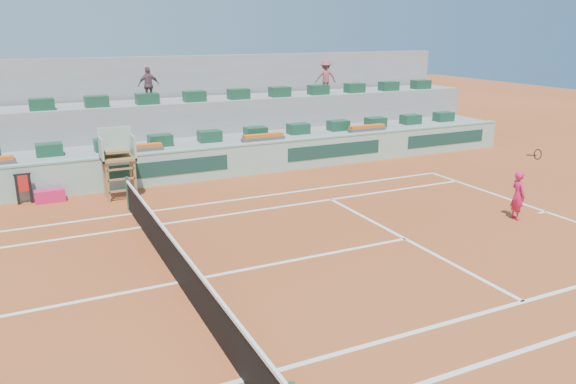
# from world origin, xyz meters

# --- Properties ---
(ground) EXTENTS (90.00, 90.00, 0.00)m
(ground) POSITION_xyz_m (0.00, 0.00, 0.00)
(ground) COLOR #9C431E
(ground) RESTS_ON ground
(seating_tier_lower) EXTENTS (36.00, 4.00, 1.20)m
(seating_tier_lower) POSITION_xyz_m (0.00, 10.70, 0.60)
(seating_tier_lower) COLOR gray
(seating_tier_lower) RESTS_ON ground
(seating_tier_upper) EXTENTS (36.00, 2.40, 2.60)m
(seating_tier_upper) POSITION_xyz_m (0.00, 12.30, 1.30)
(seating_tier_upper) COLOR gray
(seating_tier_upper) RESTS_ON ground
(stadium_back_wall) EXTENTS (36.00, 0.40, 4.40)m
(stadium_back_wall) POSITION_xyz_m (0.00, 13.90, 2.20)
(stadium_back_wall) COLOR gray
(stadium_back_wall) RESTS_ON ground
(player_bag) EXTENTS (0.96, 0.42, 0.42)m
(player_bag) POSITION_xyz_m (-2.22, 7.96, 0.21)
(player_bag) COLOR #D81C56
(player_bag) RESTS_ON ground
(spectator_mid) EXTENTS (0.89, 0.40, 1.48)m
(spectator_mid) POSITION_xyz_m (2.16, 11.97, 3.34)
(spectator_mid) COLOR brown
(spectator_mid) RESTS_ON seating_tier_upper
(spectator_right) EXTENTS (1.13, 0.84, 1.56)m
(spectator_right) POSITION_xyz_m (10.45, 11.82, 3.38)
(spectator_right) COLOR #8E474F
(spectator_right) RESTS_ON seating_tier_upper
(court_lines) EXTENTS (23.89, 11.09, 0.01)m
(court_lines) POSITION_xyz_m (0.00, 0.00, 0.01)
(court_lines) COLOR white
(court_lines) RESTS_ON ground
(tennis_net) EXTENTS (0.10, 11.97, 1.10)m
(tennis_net) POSITION_xyz_m (0.00, 0.00, 0.53)
(tennis_net) COLOR black
(tennis_net) RESTS_ON ground
(advertising_hoarding) EXTENTS (36.00, 0.34, 1.26)m
(advertising_hoarding) POSITION_xyz_m (0.02, 8.50, 0.63)
(advertising_hoarding) COLOR #90B5A3
(advertising_hoarding) RESTS_ON ground
(umpire_chair) EXTENTS (1.10, 0.90, 2.40)m
(umpire_chair) POSITION_xyz_m (0.00, 7.50, 1.54)
(umpire_chair) COLOR olive
(umpire_chair) RESTS_ON ground
(seat_row_lower) EXTENTS (32.90, 0.60, 0.44)m
(seat_row_lower) POSITION_xyz_m (0.00, 9.80, 1.42)
(seat_row_lower) COLOR #17452D
(seat_row_lower) RESTS_ON seating_tier_lower
(seat_row_upper) EXTENTS (32.90, 0.60, 0.44)m
(seat_row_upper) POSITION_xyz_m (0.00, 11.70, 2.82)
(seat_row_upper) COLOR #17452D
(seat_row_upper) RESTS_ON seating_tier_upper
(flower_planters) EXTENTS (26.80, 0.36, 0.28)m
(flower_planters) POSITION_xyz_m (-1.50, 9.00, 1.33)
(flower_planters) COLOR #4E4E4E
(flower_planters) RESTS_ON seating_tier_lower
(towel_rack) EXTENTS (0.53, 0.09, 1.03)m
(towel_rack) POSITION_xyz_m (-2.98, 8.11, 0.60)
(towel_rack) COLOR black
(towel_rack) RESTS_ON ground
(tennis_player) EXTENTS (0.47, 0.87, 2.28)m
(tennis_player) POSITION_xyz_m (10.49, -0.07, 0.76)
(tennis_player) COLOR #D81C56
(tennis_player) RESTS_ON ground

